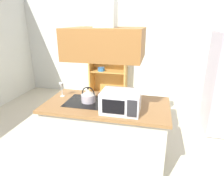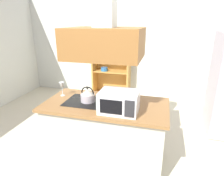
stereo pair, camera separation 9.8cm
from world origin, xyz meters
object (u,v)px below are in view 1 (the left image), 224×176
at_px(dish_cabinet, 108,68).
at_px(kettle, 88,96).
at_px(wine_glass_on_counter, 62,86).
at_px(microwave, 121,101).
at_px(cutting_board, 120,98).

height_order(dish_cabinet, kettle, dish_cabinet).
bearing_deg(dish_cabinet, wine_glass_on_counter, -92.27).
bearing_deg(wine_glass_on_counter, microwave, -18.41).
distance_m(kettle, microwave, 0.52).
distance_m(cutting_board, wine_glass_on_counter, 0.86).
distance_m(dish_cabinet, cutting_board, 2.43).
xyz_separation_m(cutting_board, wine_glass_on_counter, (-0.84, -0.11, 0.14)).
bearing_deg(cutting_board, dish_cabinet, 107.89).
bearing_deg(cutting_board, microwave, -79.17).
height_order(kettle, cutting_board, kettle).
relative_size(kettle, wine_glass_on_counter, 1.04).
bearing_deg(wine_glass_on_counter, dish_cabinet, 87.73).
height_order(microwave, wine_glass_on_counter, microwave).
xyz_separation_m(cutting_board, microwave, (0.08, -0.41, 0.12)).
bearing_deg(cutting_board, kettle, -151.13).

